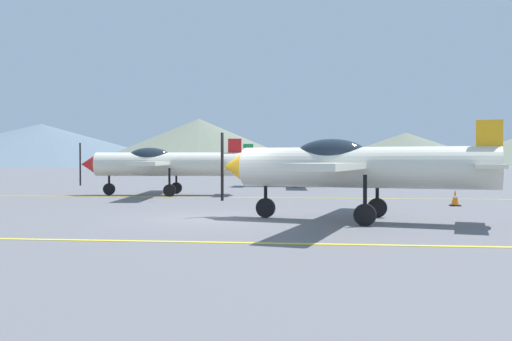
{
  "coord_description": "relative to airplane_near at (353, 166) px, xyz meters",
  "views": [
    {
      "loc": [
        2.85,
        -15.94,
        1.69
      ],
      "look_at": [
        -0.04,
        10.0,
        1.2
      ],
      "focal_mm": 39.19,
      "sensor_mm": 36.0,
      "label": 1
    }
  ],
  "objects": [
    {
      "name": "hill_left",
      "position": [
        -79.65,
        135.8,
        4.46
      ],
      "size": [
        87.48,
        87.48,
        11.98
      ],
      "primitive_type": "cone",
      "color": "slate",
      "rests_on": "ground_plane"
    },
    {
      "name": "traffic_cone_front",
      "position": [
        4.06,
        5.52,
        -1.24
      ],
      "size": [
        0.36,
        0.36,
        0.59
      ],
      "color": "black",
      "rests_on": "ground_plane"
    },
    {
      "name": "hill_centerleft",
      "position": [
        -32.18,
        128.39,
        4.72
      ],
      "size": [
        59.4,
        59.4,
        12.51
      ],
      "primitive_type": "cone",
      "color": "slate",
      "rests_on": "ground_plane"
    },
    {
      "name": "apron_line_near",
      "position": [
        -3.82,
        -4.45,
        -1.53
      ],
      "size": [
        80.0,
        0.16,
        0.01
      ],
      "primitive_type": "cube",
      "color": "yellow",
      "rests_on": "ground_plane"
    },
    {
      "name": "airplane_mid",
      "position": [
        -8.42,
        10.52,
        0.0
      ],
      "size": [
        7.93,
        9.1,
        2.72
      ],
      "color": "silver",
      "rests_on": "ground_plane"
    },
    {
      "name": "airplane_near",
      "position": [
        0.0,
        0.0,
        0.0
      ],
      "size": [
        7.96,
        9.04,
        2.72
      ],
      "color": "silver",
      "rests_on": "ground_plane"
    },
    {
      "name": "apron_line_far",
      "position": [
        -3.82,
        9.1,
        -1.53
      ],
      "size": [
        80.0,
        0.16,
        0.01
      ],
      "primitive_type": "cube",
      "color": "yellow",
      "rests_on": "ground_plane"
    },
    {
      "name": "airplane_far",
      "position": [
        -1.94,
        20.08,
        0.0
      ],
      "size": [
        7.9,
        9.09,
        2.72
      ],
      "color": "silver",
      "rests_on": "ground_plane"
    },
    {
      "name": "hill_centerright",
      "position": [
        21.19,
        129.58,
        2.78
      ],
      "size": [
        50.01,
        50.01,
        8.62
      ],
      "primitive_type": "cone",
      "color": "slate",
      "rests_on": "ground_plane"
    },
    {
      "name": "ground_plane",
      "position": [
        -3.82,
        0.26,
        -1.53
      ],
      "size": [
        400.0,
        400.0,
        0.0
      ],
      "primitive_type": "plane",
      "color": "slate"
    }
  ]
}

